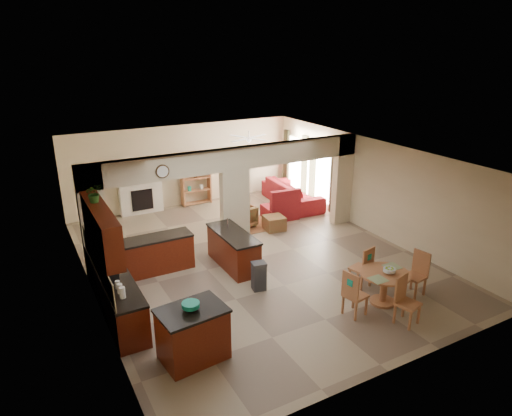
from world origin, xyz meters
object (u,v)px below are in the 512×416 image
sofa (292,193)px  armchair (242,216)px  kitchen_island (193,334)px  dining_table (384,283)px

sofa → armchair: (-2.48, -1.03, -0.07)m
kitchen_island → armchair: 6.34m
armchair → dining_table: bearing=83.7°
dining_table → armchair: dining_table is taller
kitchen_island → dining_table: kitchen_island is taller
sofa → armchair: sofa is taller
dining_table → kitchen_island: bearing=176.9°
sofa → armchair: bearing=116.5°
kitchen_island → sofa: bearing=39.6°
sofa → dining_table: bearing=168.3°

